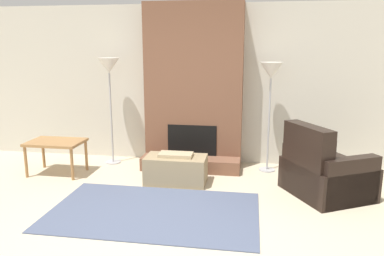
% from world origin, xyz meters
% --- Properties ---
extents(ground_plane, '(24.00, 24.00, 0.00)m').
position_xyz_m(ground_plane, '(0.00, 0.00, 0.00)').
color(ground_plane, beige).
extents(wall_back, '(7.86, 0.06, 2.60)m').
position_xyz_m(wall_back, '(0.00, 2.85, 1.30)').
color(wall_back, beige).
rests_on(wall_back, ground_plane).
extents(fireplace, '(1.56, 0.73, 2.60)m').
position_xyz_m(fireplace, '(0.00, 2.61, 1.22)').
color(fireplace, brown).
rests_on(fireplace, ground_plane).
extents(ottoman, '(0.87, 0.46, 0.44)m').
position_xyz_m(ottoman, '(-0.11, 1.69, 0.21)').
color(ottoman, '#998460').
rests_on(ottoman, ground_plane).
extents(armchair, '(1.23, 1.26, 0.96)m').
position_xyz_m(armchair, '(1.88, 1.55, 0.30)').
color(armchair, black).
rests_on(armchair, ground_plane).
extents(side_table, '(0.82, 0.56, 0.52)m').
position_xyz_m(side_table, '(-2.00, 1.80, 0.45)').
color(side_table, '#9E7042').
rests_on(side_table, ground_plane).
extents(floor_lamp_left, '(0.35, 0.35, 1.75)m').
position_xyz_m(floor_lamp_left, '(-1.36, 2.46, 1.53)').
color(floor_lamp_left, '#ADADB2').
rests_on(floor_lamp_left, ground_plane).
extents(floor_lamp_right, '(0.35, 0.35, 1.70)m').
position_xyz_m(floor_lamp_right, '(1.20, 2.46, 1.48)').
color(floor_lamp_right, '#ADADB2').
rests_on(floor_lamp_right, ground_plane).
extents(area_rug, '(2.47, 1.48, 0.01)m').
position_xyz_m(area_rug, '(-0.18, 0.69, 0.01)').
color(area_rug, '#4C5670').
rests_on(area_rug, ground_plane).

